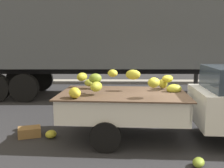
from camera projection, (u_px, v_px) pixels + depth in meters
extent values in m
plane|color=#28282B|center=(187.00, 141.00, 5.93)|extent=(220.00, 220.00, 0.00)
cube|color=gray|center=(146.00, 82.00, 14.51)|extent=(80.00, 0.80, 0.16)
cube|color=silver|center=(123.00, 114.00, 6.05)|extent=(2.87, 1.87, 0.08)
cube|color=silver|center=(124.00, 96.00, 6.83)|extent=(2.77, 0.20, 0.44)
cube|color=silver|center=(122.00, 113.00, 5.19)|extent=(2.77, 0.20, 0.44)
cube|color=silver|center=(183.00, 104.00, 5.91)|extent=(0.15, 1.71, 0.44)
cube|color=silver|center=(65.00, 102.00, 6.11)|extent=(0.15, 1.71, 0.44)
cube|color=#B21914|center=(124.00, 97.00, 6.87)|extent=(2.66, 0.16, 0.07)
cube|color=brown|center=(123.00, 93.00, 5.98)|extent=(2.99, 1.99, 0.03)
ellipsoid|color=gold|center=(113.00, 73.00, 6.45)|extent=(0.32, 0.36, 0.19)
ellipsoid|color=yellow|center=(75.00, 93.00, 5.37)|extent=(0.36, 0.42, 0.23)
ellipsoid|color=gold|center=(154.00, 83.00, 5.35)|extent=(0.36, 0.39, 0.21)
ellipsoid|color=gold|center=(133.00, 75.00, 6.17)|extent=(0.37, 0.24, 0.24)
ellipsoid|color=olive|center=(95.00, 78.00, 5.87)|extent=(0.35, 0.29, 0.22)
ellipsoid|color=gold|center=(82.00, 77.00, 6.68)|extent=(0.36, 0.40, 0.22)
ellipsoid|color=gold|center=(168.00, 79.00, 6.24)|extent=(0.38, 0.35, 0.18)
ellipsoid|color=#9FAD31|center=(90.00, 83.00, 6.48)|extent=(0.33, 0.34, 0.19)
ellipsoid|color=gold|center=(174.00, 89.00, 6.09)|extent=(0.40, 0.32, 0.22)
ellipsoid|color=gold|center=(163.00, 84.00, 6.46)|extent=(0.24, 0.32, 0.23)
ellipsoid|color=#A4A92C|center=(96.00, 87.00, 5.67)|extent=(0.35, 0.41, 0.22)
cylinder|color=black|center=(112.00, 115.00, 6.93)|extent=(0.65, 0.24, 0.64)
cylinder|color=black|center=(106.00, 137.00, 5.30)|extent=(0.65, 0.24, 0.64)
cube|color=#4C5156|center=(118.00, 34.00, 10.72)|extent=(12.05, 2.73, 2.70)
cube|color=black|center=(118.00, 70.00, 10.95)|extent=(11.05, 0.61, 0.30)
cylinder|color=black|center=(41.00, 79.00, 12.22)|extent=(1.09, 0.32, 1.08)
cylinder|color=black|center=(24.00, 88.00, 9.85)|extent=(1.09, 0.32, 1.08)
cylinder|color=black|center=(18.00, 79.00, 12.22)|extent=(1.09, 0.32, 1.08)
cylinder|color=#38383A|center=(196.00, 81.00, 11.02)|extent=(0.18, 0.18, 1.25)
ellipsoid|color=gold|center=(51.00, 134.00, 6.12)|extent=(0.33, 0.35, 0.18)
ellipsoid|color=olive|center=(199.00, 162.00, 4.69)|extent=(0.32, 0.35, 0.16)
cube|color=olive|center=(29.00, 132.00, 6.21)|extent=(0.61, 0.51, 0.22)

